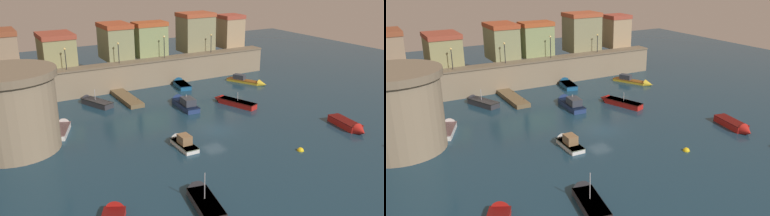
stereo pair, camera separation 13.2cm
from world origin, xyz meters
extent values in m
plane|color=#19384C|center=(0.00, 0.00, 0.00)|extent=(122.50, 122.50, 0.00)
cube|color=gray|center=(0.00, 21.66, 2.06)|extent=(46.73, 2.50, 4.11)
cube|color=#73644F|center=(0.00, 21.66, 4.23)|extent=(46.73, 2.80, 0.24)
cube|color=#927B61|center=(-20.40, 25.67, 6.84)|extent=(4.64, 5.51, 5.45)
cube|color=#8F8D5C|center=(-12.36, 25.90, 6.28)|extent=(4.87, 5.97, 4.34)
cube|color=#9D4330|center=(-12.36, 25.90, 8.80)|extent=(5.07, 6.21, 0.70)
cube|color=gray|center=(-2.83, 25.89, 6.70)|extent=(4.30, 5.96, 5.19)
cube|color=#A94929|center=(-2.83, 25.89, 9.65)|extent=(4.47, 6.20, 0.70)
cube|color=#869761|center=(2.83, 24.58, 6.71)|extent=(5.26, 3.34, 5.20)
cube|color=#AF5028|center=(2.83, 24.58, 9.66)|extent=(5.47, 3.47, 0.70)
cube|color=gray|center=(12.05, 25.18, 7.19)|extent=(5.75, 4.54, 6.15)
cube|color=#B05030|center=(12.05, 25.18, 10.61)|extent=(5.98, 4.72, 0.70)
cube|color=tan|center=(19.41, 24.91, 6.81)|extent=(4.05, 3.99, 5.40)
cube|color=#A84635|center=(19.41, 24.91, 9.86)|extent=(4.21, 4.15, 0.70)
cylinder|color=gray|center=(-21.51, 6.16, 4.03)|extent=(9.22, 9.22, 8.06)
cylinder|color=#776852|center=(-21.51, 6.16, 8.46)|extent=(9.96, 9.96, 0.80)
cube|color=brown|center=(-5.01, 16.15, 0.30)|extent=(2.07, 8.54, 0.61)
cylinder|color=#4D3F2A|center=(-4.08, 18.28, 0.35)|extent=(0.20, 0.20, 0.70)
cylinder|color=#4D3F2A|center=(-4.08, 14.01, 0.35)|extent=(0.20, 0.20, 0.70)
cylinder|color=black|center=(-12.04, 21.66, 5.81)|extent=(0.12, 0.12, 2.91)
sphere|color=#F9D172|center=(-12.04, 21.66, 7.41)|extent=(0.32, 0.32, 0.32)
cylinder|color=black|center=(-3.89, 21.66, 5.83)|extent=(0.12, 0.12, 2.96)
sphere|color=#F9D172|center=(-3.89, 21.66, 7.46)|extent=(0.32, 0.32, 0.32)
cylinder|color=black|center=(4.02, 21.66, 6.02)|extent=(0.12, 0.12, 3.35)
sphere|color=#F9D172|center=(4.02, 21.66, 7.85)|extent=(0.32, 0.32, 0.32)
cylinder|color=black|center=(13.14, 21.66, 5.79)|extent=(0.12, 0.12, 2.88)
sphere|color=#F9D172|center=(13.14, 21.66, 7.39)|extent=(0.32, 0.32, 0.32)
cube|color=navy|center=(0.92, 8.88, 0.36)|extent=(2.23, 5.79, 0.71)
cone|color=navy|center=(1.19, 12.35, 0.36)|extent=(1.81, 1.53, 1.71)
cube|color=#0F1C3A|center=(0.92, 8.88, 0.67)|extent=(2.28, 5.90, 0.08)
cube|color=#333842|center=(0.85, 8.04, 1.19)|extent=(1.67, 2.35, 0.96)
cylinder|color=#B2B2B7|center=(0.90, 8.64, 1.36)|extent=(0.08, 0.08, 1.30)
cone|color=red|center=(-16.25, -10.40, 0.32)|extent=(1.86, 1.56, 1.63)
cube|color=#195689|center=(5.27, 17.87, 0.35)|extent=(2.50, 4.33, 0.70)
cone|color=#195689|center=(5.71, 20.39, 0.35)|extent=(1.90, 1.43, 1.72)
cube|color=#0A2448|center=(5.27, 17.87, 0.66)|extent=(2.55, 4.42, 0.08)
cube|color=#333338|center=(-9.65, -13.64, 0.32)|extent=(2.75, 5.06, 0.64)
cone|color=#333338|center=(-9.05, -10.68, 0.32)|extent=(1.98, 1.66, 1.74)
cube|color=black|center=(-9.65, -13.64, 0.60)|extent=(2.81, 5.16, 0.08)
cylinder|color=#B2B2B7|center=(-9.60, -13.36, 1.84)|extent=(0.08, 0.08, 2.39)
cube|color=red|center=(7.69, 5.91, 0.40)|extent=(3.21, 5.82, 0.81)
cone|color=red|center=(6.54, 9.19, 0.40)|extent=(1.73, 1.77, 1.35)
cube|color=#43120D|center=(7.69, 5.91, 0.77)|extent=(3.28, 5.93, 0.08)
cylinder|color=#B2B2B7|center=(7.69, 5.91, 1.41)|extent=(0.08, 0.08, 1.20)
cube|color=white|center=(-5.58, -2.61, 0.26)|extent=(1.62, 3.99, 0.51)
cone|color=white|center=(-5.54, -0.12, 0.26)|extent=(1.49, 1.13, 1.48)
cube|color=#5E6E5B|center=(-5.58, -2.61, 0.47)|extent=(1.65, 4.07, 0.08)
cube|color=olive|center=(-5.58, -2.64, 1.01)|extent=(1.20, 1.57, 0.99)
cube|color=#99B7C6|center=(-5.57, -1.87, 1.06)|extent=(1.06, 0.08, 0.59)
cube|color=red|center=(14.70, -6.99, 0.41)|extent=(2.41, 4.77, 0.83)
cone|color=red|center=(14.20, -9.81, 0.41)|extent=(1.75, 1.53, 1.55)
cube|color=#580C0A|center=(14.70, -6.99, 0.79)|extent=(2.46, 4.87, 0.08)
cube|color=white|center=(-16.44, 8.06, 0.34)|extent=(3.27, 4.77, 0.69)
cone|color=white|center=(-15.37, 10.66, 0.34)|extent=(1.95, 1.77, 1.59)
cube|color=#866262|center=(-16.44, 8.06, 0.65)|extent=(3.33, 4.87, 0.08)
cylinder|color=#B2B2B7|center=(-16.59, 7.71, 1.38)|extent=(0.08, 0.08, 1.38)
cube|color=gold|center=(15.80, 15.38, 0.23)|extent=(3.86, 5.73, 0.46)
cone|color=gold|center=(17.39, 12.25, 0.23)|extent=(1.84, 1.86, 1.35)
cube|color=brown|center=(15.80, 15.38, 0.42)|extent=(3.93, 5.84, 0.08)
cube|color=#333842|center=(15.43, 16.09, 0.86)|extent=(1.84, 2.24, 0.81)
cube|color=#333338|center=(-9.55, 15.85, 0.42)|extent=(3.46, 5.16, 0.83)
cone|color=#333338|center=(-10.79, 18.69, 0.42)|extent=(1.97, 1.88, 1.54)
cube|color=black|center=(-9.55, 15.85, 0.79)|extent=(3.53, 5.26, 0.08)
cylinder|color=#B2B2B7|center=(-9.70, 16.20, 1.59)|extent=(0.08, 0.08, 1.53)
sphere|color=yellow|center=(4.91, -9.51, 0.00)|extent=(0.73, 0.73, 0.73)
camera|label=1|loc=(-25.08, -38.27, 18.97)|focal=38.09mm
camera|label=2|loc=(-24.97, -38.33, 18.97)|focal=38.09mm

